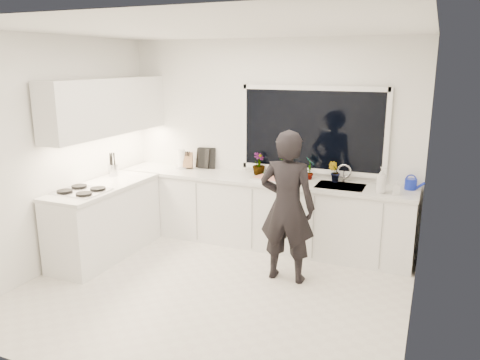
% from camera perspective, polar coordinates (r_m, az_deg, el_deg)
% --- Properties ---
extents(floor, '(4.00, 3.50, 0.02)m').
position_cam_1_polar(floor, '(5.21, -3.36, -13.33)').
color(floor, beige).
rests_on(floor, ground).
extents(wall_back, '(4.00, 0.02, 2.70)m').
position_cam_1_polar(wall_back, '(6.33, 3.50, 4.66)').
color(wall_back, white).
rests_on(wall_back, ground).
extents(wall_left, '(0.02, 3.50, 2.70)m').
position_cam_1_polar(wall_left, '(5.90, -21.41, 3.00)').
color(wall_left, white).
rests_on(wall_left, ground).
extents(wall_right, '(0.02, 3.50, 2.70)m').
position_cam_1_polar(wall_right, '(4.26, 21.41, -0.96)').
color(wall_right, white).
rests_on(wall_right, ground).
extents(ceiling, '(4.00, 3.50, 0.02)m').
position_cam_1_polar(ceiling, '(4.63, -3.86, 18.08)').
color(ceiling, white).
rests_on(ceiling, wall_back).
extents(window, '(1.80, 0.02, 1.00)m').
position_cam_1_polar(window, '(6.10, 8.78, 6.06)').
color(window, black).
rests_on(window, wall_back).
extents(base_cabinets_back, '(3.92, 0.58, 0.88)m').
position_cam_1_polar(base_cabinets_back, '(6.26, 2.43, -4.01)').
color(base_cabinets_back, white).
rests_on(base_cabinets_back, floor).
extents(base_cabinets_left, '(0.58, 1.60, 0.88)m').
position_cam_1_polar(base_cabinets_left, '(6.15, -16.11, -4.92)').
color(base_cabinets_left, white).
rests_on(base_cabinets_left, floor).
extents(countertop_back, '(3.94, 0.62, 0.04)m').
position_cam_1_polar(countertop_back, '(6.13, 2.45, 0.06)').
color(countertop_back, silver).
rests_on(countertop_back, base_cabinets_back).
extents(countertop_left, '(0.62, 1.60, 0.04)m').
position_cam_1_polar(countertop_left, '(6.02, -16.41, -0.77)').
color(countertop_left, silver).
rests_on(countertop_left, base_cabinets_left).
extents(upper_cabinets, '(0.34, 2.10, 0.70)m').
position_cam_1_polar(upper_cabinets, '(6.20, -15.85, 8.62)').
color(upper_cabinets, white).
rests_on(upper_cabinets, wall_left).
extents(sink, '(0.58, 0.42, 0.14)m').
position_cam_1_polar(sink, '(5.88, 12.12, -1.17)').
color(sink, silver).
rests_on(sink, countertop_back).
extents(faucet, '(0.03, 0.03, 0.22)m').
position_cam_1_polar(faucet, '(6.03, 12.56, 0.76)').
color(faucet, silver).
rests_on(faucet, countertop_back).
extents(stovetop, '(0.56, 0.48, 0.03)m').
position_cam_1_polar(stovetop, '(5.77, -18.75, -1.23)').
color(stovetop, black).
rests_on(stovetop, countertop_left).
extents(person, '(0.63, 0.42, 1.70)m').
position_cam_1_polar(person, '(5.16, 5.76, -3.28)').
color(person, black).
rests_on(person, floor).
extents(pizza_tray, '(0.60, 0.51, 0.03)m').
position_cam_1_polar(pizza_tray, '(6.03, 4.31, 0.14)').
color(pizza_tray, '#B8B9BC').
rests_on(pizza_tray, countertop_back).
extents(pizza, '(0.55, 0.45, 0.01)m').
position_cam_1_polar(pizza, '(6.03, 4.31, 0.30)').
color(pizza, '#CA3F1A').
rests_on(pizza, pizza_tray).
extents(watering_can, '(0.18, 0.18, 0.13)m').
position_cam_1_polar(watering_can, '(5.92, 20.09, -0.47)').
color(watering_can, '#1224AB').
rests_on(watering_can, countertop_back).
extents(paper_towel_roll, '(0.12, 0.12, 0.26)m').
position_cam_1_polar(paper_towel_roll, '(6.71, -7.14, 2.50)').
color(paper_towel_roll, white).
rests_on(paper_towel_roll, countertop_back).
extents(knife_block, '(0.16, 0.14, 0.22)m').
position_cam_1_polar(knife_block, '(6.70, -6.36, 2.35)').
color(knife_block, '#8E5A42').
rests_on(knife_block, countertop_back).
extents(utensil_crock, '(0.17, 0.17, 0.16)m').
position_cam_1_polar(utensil_crock, '(6.45, -15.21, 1.19)').
color(utensil_crock, silver).
rests_on(utensil_crock, countertop_left).
extents(picture_frame_large, '(0.22, 0.06, 0.28)m').
position_cam_1_polar(picture_frame_large, '(6.70, -4.55, 2.64)').
color(picture_frame_large, black).
rests_on(picture_frame_large, countertop_back).
extents(picture_frame_small, '(0.25, 0.06, 0.30)m').
position_cam_1_polar(picture_frame_small, '(6.67, -4.08, 2.69)').
color(picture_frame_small, black).
rests_on(picture_frame_small, countertop_back).
extents(herb_plants, '(1.20, 0.23, 0.30)m').
position_cam_1_polar(herb_plants, '(6.15, 5.77, 1.57)').
color(herb_plants, '#26662D').
rests_on(herb_plants, countertop_back).
extents(soap_bottles, '(0.29, 0.16, 0.31)m').
position_cam_1_polar(soap_bottles, '(5.62, 17.20, -0.20)').
color(soap_bottles, '#D8BF66').
rests_on(soap_bottles, countertop_back).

